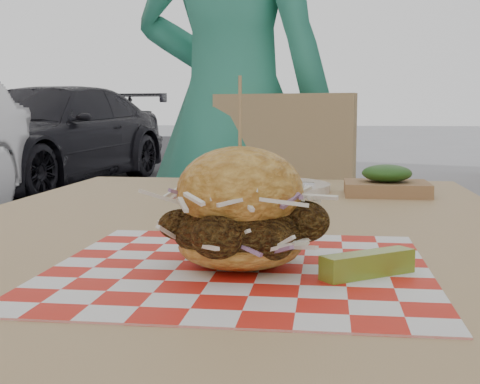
{
  "coord_description": "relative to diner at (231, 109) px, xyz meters",
  "views": [
    {
      "loc": [
        -0.21,
        -1.06,
        0.9
      ],
      "look_at": [
        -0.3,
        -0.43,
        0.82
      ],
      "focal_mm": 50.0,
      "sensor_mm": 36.0,
      "label": 1
    }
  ],
  "objects": [
    {
      "name": "kraft_tray",
      "position": [
        0.41,
        -0.85,
        -0.14
      ],
      "size": [
        0.15,
        0.12,
        0.06
      ],
      "color": "#936942",
      "rests_on": "patio_table"
    },
    {
      "name": "patio_chair",
      "position": [
        0.2,
        -0.26,
        -0.36
      ],
      "size": [
        0.52,
        0.53,
        0.95
      ],
      "rotation": [
        0.0,
        0.0,
        -0.27
      ],
      "color": "tan",
      "rests_on": "ground"
    },
    {
      "name": "patio_table",
      "position": [
        0.17,
        -1.19,
        -0.24
      ],
      "size": [
        0.8,
        1.2,
        0.75
      ],
      "color": "tan",
      "rests_on": "ground"
    },
    {
      "name": "paper_liner",
      "position": [
        0.22,
        -1.45,
        -0.16
      ],
      "size": [
        0.36,
        0.36,
        0.0
      ],
      "primitive_type": "cube",
      "color": "red",
      "rests_on": "patio_table"
    },
    {
      "name": "sandwich",
      "position": [
        0.22,
        -1.45,
        -0.11
      ],
      "size": [
        0.16,
        0.16,
        0.18
      ],
      "color": "gold",
      "rests_on": "paper_liner"
    },
    {
      "name": "diner",
      "position": [
        0.0,
        0.0,
        0.0
      ],
      "size": [
        0.76,
        0.61,
        1.82
      ],
      "primitive_type": "imported",
      "rotation": [
        0.0,
        0.0,
        2.84
      ],
      "color": "#318D73",
      "rests_on": "ground"
    },
    {
      "name": "car_dark",
      "position": [
        -3.08,
        5.68,
        -0.3
      ],
      "size": [
        2.35,
        4.38,
        1.21
      ],
      "primitive_type": "imported",
      "rotation": [
        0.0,
        0.0,
        -0.16
      ],
      "color": "black",
      "rests_on": "ground"
    },
    {
      "name": "place_setting",
      "position": [
        0.17,
        -0.81,
        -0.15
      ],
      "size": [
        0.27,
        0.27,
        0.02
      ],
      "color": "white",
      "rests_on": "patio_table"
    },
    {
      "name": "pickle_spear",
      "position": [
        0.34,
        -1.47,
        -0.15
      ],
      "size": [
        0.09,
        0.07,
        0.02
      ],
      "primitive_type": "cube",
      "rotation": [
        0.0,
        0.0,
        0.64
      ],
      "color": "olive",
      "rests_on": "paper_liner"
    }
  ]
}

